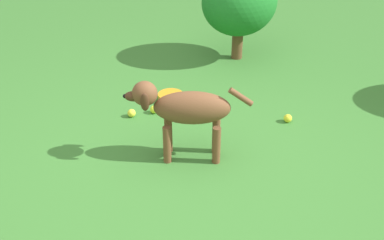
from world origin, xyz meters
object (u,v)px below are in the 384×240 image
(tennis_ball_0, at_px, (132,113))
(tennis_ball_4, at_px, (154,109))
(water_bowl, at_px, (171,97))
(tennis_ball_1, at_px, (288,118))
(dog, at_px, (184,109))

(tennis_ball_0, relative_size, tennis_ball_4, 1.00)
(water_bowl, bearing_deg, tennis_ball_1, 116.49)
(dog, xyz_separation_m, tennis_ball_1, (-0.91, 0.19, -0.35))
(tennis_ball_1, bearing_deg, tennis_ball_0, -46.02)
(dog, relative_size, water_bowl, 2.95)
(tennis_ball_0, height_order, tennis_ball_1, same)
(dog, xyz_separation_m, tennis_ball_4, (-0.22, -0.63, -0.35))
(tennis_ball_0, bearing_deg, tennis_ball_1, 133.98)
(tennis_ball_4, bearing_deg, water_bowl, -161.62)
(tennis_ball_1, relative_size, water_bowl, 0.30)
(tennis_ball_1, bearing_deg, water_bowl, -63.51)
(tennis_ball_0, distance_m, tennis_ball_1, 1.24)
(dog, distance_m, tennis_ball_1, 0.99)
(dog, bearing_deg, tennis_ball_1, -148.43)
(dog, xyz_separation_m, water_bowl, (-0.46, -0.71, -0.35))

